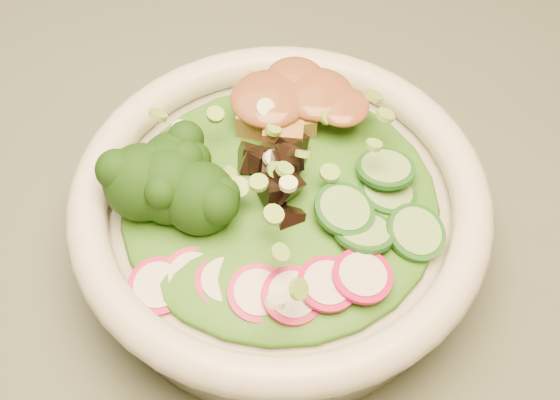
{
  "coord_description": "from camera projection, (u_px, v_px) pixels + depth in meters",
  "views": [
    {
      "loc": [
        0.1,
        -0.23,
        1.22
      ],
      "look_at": [
        0.08,
        0.07,
        0.81
      ],
      "focal_mm": 50.0,
      "sensor_mm": 36.0,
      "label": 1
    }
  ],
  "objects": [
    {
      "name": "radish_slices",
      "position": [
        276.0,
        287.0,
        0.47
      ],
      "size": [
        0.12,
        0.08,
        0.02
      ],
      "primitive_type": null,
      "rotation": [
        0.0,
        0.0,
        0.42
      ],
      "color": "#AE0D44",
      "rests_on": "salad_bowl"
    },
    {
      "name": "cucumber_slices",
      "position": [
        385.0,
        196.0,
        0.5
      ],
      "size": [
        0.1,
        0.1,
        0.04
      ],
      "primitive_type": null,
      "rotation": [
        0.0,
        0.0,
        0.42
      ],
      "color": "#81AF61",
      "rests_on": "salad_bowl"
    },
    {
      "name": "broccoli_florets",
      "position": [
        180.0,
        180.0,
        0.5
      ],
      "size": [
        0.1,
        0.1,
        0.05
      ],
      "primitive_type": null,
      "rotation": [
        0.0,
        0.0,
        0.42
      ],
      "color": "black",
      "rests_on": "salad_bowl"
    },
    {
      "name": "peanut_sauce",
      "position": [
        290.0,
        100.0,
        0.53
      ],
      "size": [
        0.07,
        0.06,
        0.02
      ],
      "primitive_type": "ellipsoid",
      "color": "brown",
      "rests_on": "tofu_cubes"
    },
    {
      "name": "salad_bowl",
      "position": [
        280.0,
        218.0,
        0.53
      ],
      "size": [
        0.28,
        0.28,
        0.08
      ],
      "rotation": [
        0.0,
        0.0,
        0.42
      ],
      "color": "silver",
      "rests_on": "dining_table"
    },
    {
      "name": "tofu_cubes",
      "position": [
        290.0,
        113.0,
        0.54
      ],
      "size": [
        0.11,
        0.09,
        0.04
      ],
      "primitive_type": null,
      "rotation": [
        0.0,
        0.0,
        0.42
      ],
      "color": "#A57537",
      "rests_on": "salad_bowl"
    },
    {
      "name": "scallion_garnish",
      "position": [
        280.0,
        176.0,
        0.49
      ],
      "size": [
        0.2,
        0.2,
        0.02
      ],
      "primitive_type": null,
      "color": "#7CB43F",
      "rests_on": "salad_bowl"
    },
    {
      "name": "mushroom_heap",
      "position": [
        282.0,
        170.0,
        0.51
      ],
      "size": [
        0.1,
        0.1,
        0.04
      ],
      "primitive_type": null,
      "rotation": [
        0.0,
        0.0,
        0.42
      ],
      "color": "black",
      "rests_on": "salad_bowl"
    },
    {
      "name": "lettuce_bed",
      "position": [
        280.0,
        199.0,
        0.51
      ],
      "size": [
        0.21,
        0.21,
        0.02
      ],
      "primitive_type": "ellipsoid",
      "color": "#275612",
      "rests_on": "salad_bowl"
    }
  ]
}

